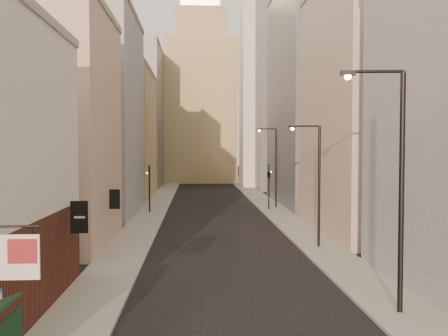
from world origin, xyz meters
TOP-DOWN VIEW (x-y plane):
  - sidewalk_left at (-6.50, 55.00)m, footprint 3.00×140.00m
  - sidewalk_right at (6.50, 55.00)m, footprint 3.00×140.00m
  - left_bldg_beige at (-12.00, 26.00)m, footprint 8.00×12.00m
  - left_bldg_grey at (-12.00, 42.00)m, footprint 8.00×16.00m
  - left_bldg_tan at (-12.00, 60.00)m, footprint 8.00×18.00m
  - left_bldg_wingrid at (-12.00, 80.00)m, footprint 8.00×20.00m
  - right_bldg_beige at (12.00, 30.00)m, footprint 8.00×16.00m
  - right_bldg_wingrid at (12.00, 50.00)m, footprint 8.00×20.00m
  - highrise at (18.00, 78.00)m, footprint 21.00×23.00m
  - clock_tower at (-1.00, 92.00)m, footprint 14.00×14.00m
  - white_tower at (10.00, 78.00)m, footprint 8.00×8.00m
  - streetlamp_near at (6.08, 10.34)m, footprint 2.60×0.46m
  - streetlamp_mid at (6.11, 23.70)m, footprint 2.18×0.22m
  - streetlamp_far at (6.78, 45.87)m, footprint 2.32×0.67m
  - traffic_light_left at (-6.73, 42.50)m, footprint 0.57×0.47m
  - traffic_light_right at (5.97, 44.28)m, footprint 0.63×0.60m

SIDE VIEW (x-z plane):
  - sidewalk_left at x=-6.50m, z-range 0.00..0.15m
  - sidewalk_right at x=6.50m, z-range 0.00..0.15m
  - traffic_light_left at x=-6.73m, z-range 0.91..5.91m
  - traffic_light_right at x=5.97m, z-range 1.33..6.33m
  - streetlamp_mid at x=6.11m, z-range 0.59..8.89m
  - streetlamp_far at x=6.78m, z-range 0.64..9.60m
  - streetlamp_near at x=6.08m, z-range 0.70..10.61m
  - left_bldg_beige at x=-12.00m, z-range 0.00..16.00m
  - left_bldg_tan at x=-12.00m, z-range 0.00..17.00m
  - left_bldg_grey at x=-12.00m, z-range 0.00..20.00m
  - right_bldg_beige at x=12.00m, z-range 0.00..20.00m
  - left_bldg_wingrid at x=-12.00m, z-range 0.00..24.00m
  - right_bldg_wingrid at x=12.00m, z-range 0.00..26.00m
  - clock_tower at x=-1.00m, z-range -4.82..40.08m
  - white_tower at x=10.00m, z-range -2.14..39.36m
  - highrise at x=18.00m, z-range 0.06..51.26m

